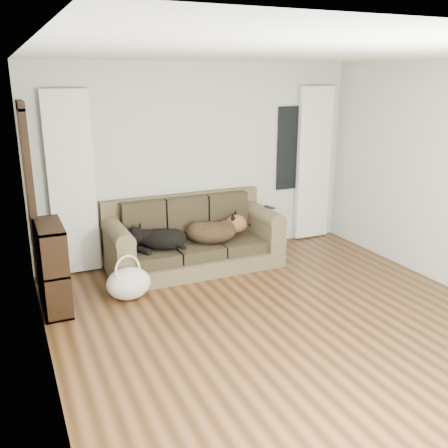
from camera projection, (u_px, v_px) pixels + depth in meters
name	position (u px, v px, depth m)	size (l,w,h in m)	color
floor	(294.00, 330.00, 4.95)	(5.00, 5.00, 0.00)	#382310
ceiling	(306.00, 53.00, 4.20)	(5.00, 5.00, 0.00)	white
wall_back	(199.00, 162.00, 6.76)	(4.50, 0.04, 2.60)	#B4B9AE
wall_left	(41.00, 234.00, 3.69)	(0.04, 5.00, 2.60)	#B4B9AE
curtain_left	(72.00, 184.00, 6.06)	(0.55, 0.08, 2.25)	white
curtain_right	(314.00, 164.00, 7.44)	(0.55, 0.08, 2.25)	white
window_pane	(292.00, 148.00, 7.27)	(0.50, 0.03, 1.20)	black
door_casing	(31.00, 203.00, 5.57)	(0.07, 0.60, 2.10)	black
sofa	(194.00, 235.00, 6.43)	(2.20, 0.95, 0.90)	#4D462F
dog_black_lab	(159.00, 239.00, 6.18)	(0.61, 0.42, 0.26)	black
dog_shepherd	(214.00, 231.00, 6.45)	(0.68, 0.48, 0.30)	black
tv_remote	(270.00, 207.00, 6.66)	(0.05, 0.19, 0.02)	black
tote_bag	(129.00, 285.00, 5.60)	(0.50, 0.39, 0.37)	beige
bookshelf	(52.00, 264.00, 5.28)	(0.28, 0.75, 0.94)	black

